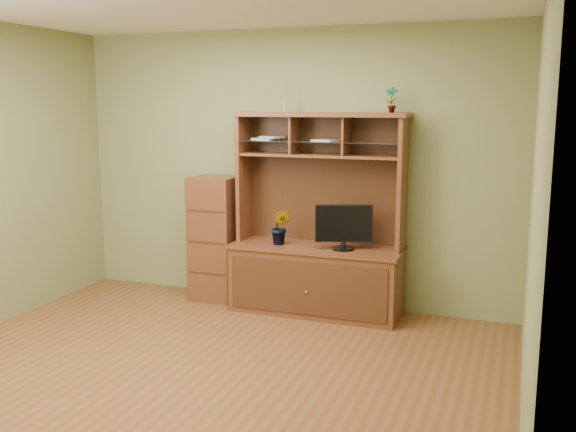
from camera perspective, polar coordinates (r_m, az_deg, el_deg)
The scene contains 8 objects.
room at distance 4.55m, azimuth -8.51°, elevation 1.89°, with size 4.54×4.04×2.74m.
media_hutch at distance 6.14m, azimuth 2.59°, elevation -3.80°, with size 1.66×0.61×1.90m.
monitor at distance 5.91m, azimuth 4.96°, elevation -0.91°, with size 0.51×0.22×0.42m.
orchid_plant at distance 6.10m, azimuth -0.67°, elevation -0.99°, with size 0.19×0.15×0.34m, color #2D551D.
top_plant at distance 5.87m, azimuth 9.19°, elevation 10.18°, with size 0.12×0.08×0.23m, color #396322.
reed_diffuser at distance 6.15m, azimuth -0.26°, elevation 10.26°, with size 0.06×0.06×0.29m.
magazines at distance 6.15m, azimuth -0.14°, elevation 6.88°, with size 0.87×0.23×0.04m.
side_cabinet at distance 6.56m, azimuth -6.47°, elevation -1.98°, with size 0.45×0.41×1.26m.
Camera 1 is at (2.17, -3.95, 1.98)m, focal length 40.00 mm.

